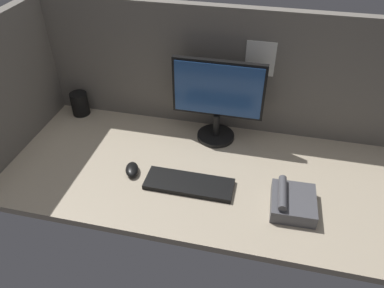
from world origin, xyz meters
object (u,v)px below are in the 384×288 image
at_px(keyboard, 189,184).
at_px(monitor, 218,97).
at_px(mouse, 132,169).
at_px(desk_phone, 292,202).
at_px(mug_black_travel, 80,104).

bearing_deg(keyboard, monitor, 82.59).
bearing_deg(keyboard, mouse, 174.67).
relative_size(monitor, desk_phone, 2.16).
distance_m(mouse, desk_phone, 0.68).
relative_size(keyboard, desk_phone, 1.89).
bearing_deg(mouse, mug_black_travel, 118.97).
distance_m(monitor, desk_phone, 0.58).
xyz_separation_m(mouse, mug_black_travel, (-0.43, 0.38, 0.04)).
bearing_deg(mouse, monitor, 28.80).
height_order(keyboard, mug_black_travel, mug_black_travel).
height_order(keyboard, mouse, mouse).
distance_m(keyboard, mouse, 0.26).
distance_m(monitor, keyboard, 0.43).
bearing_deg(mug_black_travel, mouse, -41.95).
bearing_deg(monitor, mouse, -132.12).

